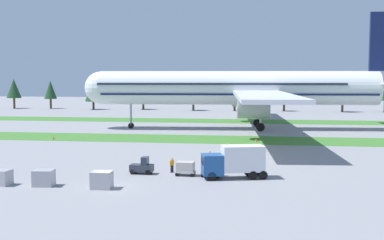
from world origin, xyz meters
TOP-DOWN VIEW (x-y plane):
  - ground_plane at (0.00, 0.00)m, footprint 400.00×400.00m
  - grass_strip_near at (0.00, 38.83)m, footprint 320.00×11.57m
  - grass_strip_far at (0.00, 73.98)m, footprint 320.00×11.57m
  - airliner at (12.47, 56.58)m, footprint 68.60×84.48m
  - baggage_tug at (1.77, 7.41)m, footprint 2.67×1.44m
  - cargo_dolly_lead at (6.78, 7.14)m, footprint 2.28×1.62m
  - cargo_dolly_second at (9.68, 6.98)m, footprint 2.28×1.62m
  - catering_truck at (12.29, 6.37)m, footprint 7.31×4.01m
  - ground_crew_marshaller at (8.81, 14.41)m, footprint 0.36×0.56m
  - ground_crew_loader at (4.98, 8.66)m, footprint 0.42×0.43m
  - uld_container_0 at (-11.26, -0.20)m, footprint 2.12×1.75m
  - uld_container_1 at (-6.69, -0.01)m, footprint 2.15×1.79m
  - uld_container_2 at (-0.49, -0.34)m, footprint 2.06×1.67m
  - taxiway_marker_0 at (-20.87, 35.08)m, footprint 0.44×0.44m
  - taxiway_marker_1 at (9.91, 31.79)m, footprint 0.44×0.44m
  - taxiway_marker_2 at (14.42, 36.22)m, footprint 0.44×0.44m
  - distant_tree_line at (-4.50, 110.53)m, footprint 174.04×9.86m

SIDE VIEW (x-z plane):
  - ground_plane at x=0.00m, z-range 0.00..0.00m
  - grass_strip_near at x=0.00m, z-range 0.00..0.01m
  - grass_strip_far at x=0.00m, z-range 0.00..0.01m
  - taxiway_marker_1 at x=9.91m, z-range 0.00..0.46m
  - taxiway_marker_0 at x=-20.87m, z-range 0.00..0.59m
  - taxiway_marker_2 at x=14.42m, z-range 0.00..0.64m
  - uld_container_0 at x=-11.26m, z-range 0.00..1.56m
  - baggage_tug at x=1.77m, z-range -0.17..1.80m
  - uld_container_1 at x=-6.69m, z-range 0.00..1.65m
  - uld_container_2 at x=-0.49m, z-range 0.00..1.73m
  - cargo_dolly_lead at x=6.78m, z-range 0.14..1.69m
  - cargo_dolly_second at x=9.68m, z-range 0.14..1.69m
  - ground_crew_marshaller at x=8.81m, z-range 0.08..1.82m
  - ground_crew_loader at x=4.98m, z-range 0.08..1.82m
  - catering_truck at x=12.29m, z-range 0.16..3.74m
  - distant_tree_line at x=-4.50m, z-range 0.54..12.73m
  - airliner at x=12.47m, z-range -3.39..20.59m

